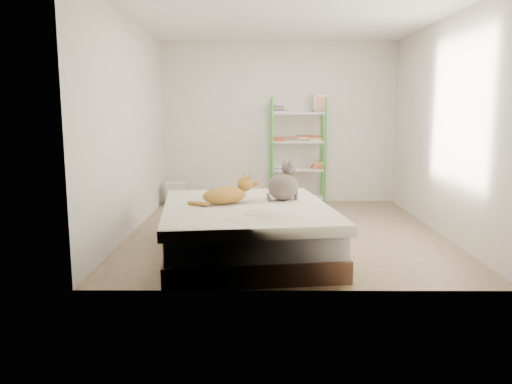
{
  "coord_description": "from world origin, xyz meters",
  "views": [
    {
      "loc": [
        -0.33,
        -6.11,
        1.51
      ],
      "look_at": [
        -0.36,
        -0.75,
        0.62
      ],
      "focal_mm": 35.0,
      "sensor_mm": 36.0,
      "label": 1
    }
  ],
  "objects_px": {
    "grey_cat": "(283,181)",
    "white_bin": "(176,193)",
    "bed": "(246,230)",
    "cardboard_box": "(269,204)",
    "orange_cat": "(225,193)",
    "shelf_unit": "(298,150)"
  },
  "relations": [
    {
      "from": "orange_cat",
      "to": "grey_cat",
      "type": "bearing_deg",
      "value": -11.03
    },
    {
      "from": "shelf_unit",
      "to": "bed",
      "type": "bearing_deg",
      "value": -104.64
    },
    {
      "from": "grey_cat",
      "to": "shelf_unit",
      "type": "relative_size",
      "value": 0.25
    },
    {
      "from": "bed",
      "to": "cardboard_box",
      "type": "distance_m",
      "value": 2.06
    },
    {
      "from": "grey_cat",
      "to": "white_bin",
      "type": "distance_m",
      "value": 3.0
    },
    {
      "from": "shelf_unit",
      "to": "orange_cat",
      "type": "bearing_deg",
      "value": -109.06
    },
    {
      "from": "bed",
      "to": "white_bin",
      "type": "distance_m",
      "value": 3.0
    },
    {
      "from": "white_bin",
      "to": "grey_cat",
      "type": "bearing_deg",
      "value": -57.39
    },
    {
      "from": "bed",
      "to": "shelf_unit",
      "type": "relative_size",
      "value": 1.32
    },
    {
      "from": "grey_cat",
      "to": "cardboard_box",
      "type": "xyz_separation_m",
      "value": [
        -0.11,
        1.77,
        -0.59
      ]
    },
    {
      "from": "orange_cat",
      "to": "cardboard_box",
      "type": "relative_size",
      "value": 1.16
    },
    {
      "from": "bed",
      "to": "white_bin",
      "type": "height_order",
      "value": "bed"
    },
    {
      "from": "orange_cat",
      "to": "grey_cat",
      "type": "height_order",
      "value": "grey_cat"
    },
    {
      "from": "bed",
      "to": "cardboard_box",
      "type": "bearing_deg",
      "value": 74.65
    },
    {
      "from": "bed",
      "to": "grey_cat",
      "type": "distance_m",
      "value": 0.68
    },
    {
      "from": "bed",
      "to": "shelf_unit",
      "type": "height_order",
      "value": "shelf_unit"
    },
    {
      "from": "orange_cat",
      "to": "bed",
      "type": "bearing_deg",
      "value": -44.41
    },
    {
      "from": "bed",
      "to": "white_bin",
      "type": "relative_size",
      "value": 6.07
    },
    {
      "from": "grey_cat",
      "to": "cardboard_box",
      "type": "height_order",
      "value": "grey_cat"
    },
    {
      "from": "grey_cat",
      "to": "white_bin",
      "type": "relative_size",
      "value": 1.13
    },
    {
      "from": "bed",
      "to": "orange_cat",
      "type": "xyz_separation_m",
      "value": [
        -0.23,
        0.06,
        0.38
      ]
    },
    {
      "from": "shelf_unit",
      "to": "cardboard_box",
      "type": "xyz_separation_m",
      "value": [
        -0.48,
        -0.89,
        -0.72
      ]
    }
  ]
}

